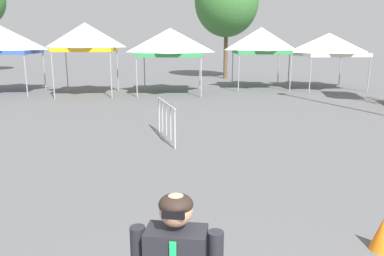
{
  "coord_description": "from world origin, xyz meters",
  "views": [
    {
      "loc": [
        -0.43,
        -1.48,
        2.78
      ],
      "look_at": [
        -0.23,
        4.91,
        1.3
      ],
      "focal_mm": 35.87,
      "sensor_mm": 36.0,
      "label": 1
    }
  ],
  "objects": [
    {
      "name": "tree_behind_tents_center",
      "position": [
        2.87,
        26.57,
        5.38
      ],
      "size": [
        4.48,
        4.48,
        7.86
      ],
      "color": "brown",
      "rests_on": "ground"
    },
    {
      "name": "canopy_tent_center",
      "position": [
        -5.15,
        18.37,
        2.89
      ],
      "size": [
        2.98,
        2.98,
        3.59
      ],
      "color": "#9E9EA3",
      "rests_on": "ground"
    },
    {
      "name": "canopy_tent_behind_right",
      "position": [
        -9.74,
        19.18,
        2.77
      ],
      "size": [
        3.64,
        3.64,
        3.5
      ],
      "color": "#9E9EA3",
      "rests_on": "ground"
    },
    {
      "name": "canopy_tent_right_of_center",
      "position": [
        4.19,
        20.73,
        2.71
      ],
      "size": [
        3.01,
        3.01,
        3.44
      ],
      "color": "#9E9EA3",
      "rests_on": "ground"
    },
    {
      "name": "canopy_tent_far_left",
      "position": [
        -0.92,
        18.79,
        2.64
      ],
      "size": [
        3.39,
        3.39,
        3.34
      ],
      "color": "#9E9EA3",
      "rests_on": "ground"
    },
    {
      "name": "canopy_tent_left_of_center",
      "position": [
        7.95,
        20.38,
        2.49
      ],
      "size": [
        3.66,
        3.66,
        3.13
      ],
      "color": "#9E9EA3",
      "rests_on": "ground"
    },
    {
      "name": "crowd_barrier_by_lift",
      "position": [
        -0.83,
        9.09,
        0.75
      ],
      "size": [
        0.58,
        2.04,
        1.08
      ],
      "color": "#B7BABF",
      "rests_on": "ground"
    },
    {
      "name": "traffic_cone_near_barrier",
      "position": [
        2.28,
        3.13,
        0.25
      ],
      "size": [
        0.32,
        0.32,
        0.5
      ],
      "primitive_type": "cone",
      "color": "orange",
      "rests_on": "ground"
    }
  ]
}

